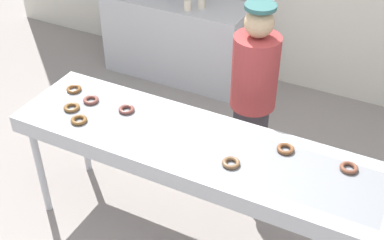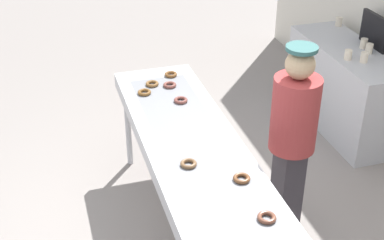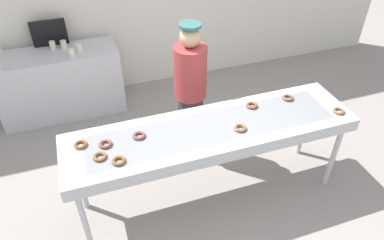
% 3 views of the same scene
% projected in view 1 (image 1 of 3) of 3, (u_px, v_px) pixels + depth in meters
% --- Properties ---
extents(ground_plane, '(16.00, 16.00, 0.00)m').
position_uv_depth(ground_plane, '(203.00, 240.00, 3.96)').
color(ground_plane, gray).
extents(fryer_conveyor, '(2.78, 0.71, 0.95)m').
position_uv_depth(fryer_conveyor, '(205.00, 152.00, 3.44)').
color(fryer_conveyor, '#B7BABF').
rests_on(fryer_conveyor, ground).
extents(chocolate_donut_0, '(0.16, 0.16, 0.03)m').
position_uv_depth(chocolate_donut_0, '(79.00, 120.00, 3.59)').
color(chocolate_donut_0, brown).
rests_on(chocolate_donut_0, fryer_conveyor).
extents(chocolate_donut_2, '(0.13, 0.13, 0.03)m').
position_uv_depth(chocolate_donut_2, '(72.00, 107.00, 3.72)').
color(chocolate_donut_2, brown).
rests_on(chocolate_donut_2, fryer_conveyor).
extents(chocolate_donut_3, '(0.16, 0.16, 0.03)m').
position_uv_depth(chocolate_donut_3, '(349.00, 168.00, 3.18)').
color(chocolate_donut_3, brown).
rests_on(chocolate_donut_3, fryer_conveyor).
extents(chocolate_donut_4, '(0.16, 0.16, 0.03)m').
position_uv_depth(chocolate_donut_4, '(91.00, 100.00, 3.79)').
color(chocolate_donut_4, brown).
rests_on(chocolate_donut_4, fryer_conveyor).
extents(chocolate_donut_5, '(0.13, 0.13, 0.03)m').
position_uv_depth(chocolate_donut_5, '(127.00, 109.00, 3.70)').
color(chocolate_donut_5, brown).
rests_on(chocolate_donut_5, fryer_conveyor).
extents(chocolate_donut_6, '(0.16, 0.16, 0.03)m').
position_uv_depth(chocolate_donut_6, '(231.00, 163.00, 3.22)').
color(chocolate_donut_6, brown).
rests_on(chocolate_donut_6, fryer_conveyor).
extents(chocolate_donut_7, '(0.16, 0.16, 0.03)m').
position_uv_depth(chocolate_donut_7, '(74.00, 89.00, 3.92)').
color(chocolate_donut_7, brown).
rests_on(chocolate_donut_7, fryer_conveyor).
extents(chocolate_donut_8, '(0.15, 0.15, 0.03)m').
position_uv_depth(chocolate_donut_8, '(286.00, 149.00, 3.33)').
color(chocolate_donut_8, brown).
rests_on(chocolate_donut_8, fryer_conveyor).
extents(worker_baker, '(0.36, 0.36, 1.66)m').
position_uv_depth(worker_baker, '(253.00, 90.00, 3.93)').
color(worker_baker, '#302C32').
rests_on(worker_baker, ground).
extents(prep_counter, '(1.61, 0.59, 0.91)m').
position_uv_depth(prep_counter, '(177.00, 38.00, 5.71)').
color(prep_counter, '#B7BABF').
rests_on(prep_counter, ground).
extents(paper_cup_0, '(0.07, 0.07, 0.10)m').
position_uv_depth(paper_cup_0, '(187.00, 5.00, 5.20)').
color(paper_cup_0, beige).
rests_on(paper_cup_0, prep_counter).
extents(paper_cup_2, '(0.07, 0.07, 0.10)m').
position_uv_depth(paper_cup_2, '(201.00, 3.00, 5.25)').
color(paper_cup_2, beige).
rests_on(paper_cup_2, prep_counter).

